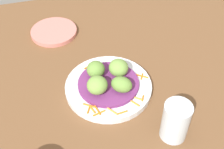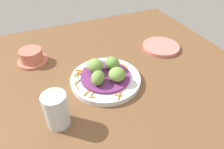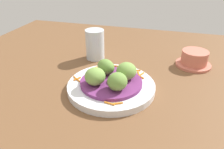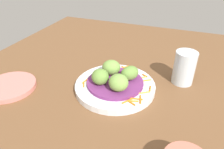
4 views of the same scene
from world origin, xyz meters
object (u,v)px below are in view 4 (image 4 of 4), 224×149
side_plate_small (10,86)px  water_glass (184,68)px  guac_scoop_back (100,77)px  main_plate (115,86)px  guac_scoop_left (120,83)px  guac_scoop_center (130,73)px  guac_scoop_right (111,67)px

side_plate_small → water_glass: bearing=-65.4°
guac_scoop_back → side_plate_small: guac_scoop_back is taller
main_plate → guac_scoop_left: 6.02cm
main_plate → guac_scoop_left: size_ratio=4.32×
guac_scoop_center → water_glass: size_ratio=0.55×
guac_scoop_center → guac_scoop_back: size_ratio=1.11×
guac_scoop_left → guac_scoop_center: guac_scoop_left is taller
water_glass → guac_scoop_center: bearing=119.9°
guac_scoop_center → guac_scoop_back: 8.78cm
water_glass → guac_scoop_back: bearing=121.9°
main_plate → water_glass: 21.62cm
main_plate → guac_scoop_center: size_ratio=4.21×
guac_scoop_back → water_glass: size_ratio=0.49×
main_plate → guac_scoop_center: guac_scoop_center is taller
guac_scoop_left → guac_scoop_right: size_ratio=0.98×
guac_scoop_right → water_glass: size_ratio=0.54×
guac_scoop_back → side_plate_small: size_ratio=0.33×
guac_scoop_left → water_glass: size_ratio=0.53×
guac_scoop_left → water_glass: bearing=-47.0°
guac_scoop_back → water_glass: 25.59cm
guac_scoop_right → side_plate_small: size_ratio=0.36×
guac_scoop_left → guac_scoop_back: bearing=80.7°
guac_scoop_right → guac_scoop_back: size_ratio=1.10×
guac_scoop_left → main_plate: bearing=35.7°
guac_scoop_left → guac_scoop_center: size_ratio=0.97×
guac_scoop_back → side_plate_small: (-8.29, 25.92, -4.33)cm
guac_scoop_left → guac_scoop_center: bearing=-9.3°
guac_scoop_left → guac_scoop_back: 6.20cm
guac_scoop_center → water_glass: 16.84cm
side_plate_small → guac_scoop_center: bearing=-67.9°
main_plate → guac_scoop_back: size_ratio=4.68×
guac_scoop_center → guac_scoop_back: guac_scoop_back is taller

